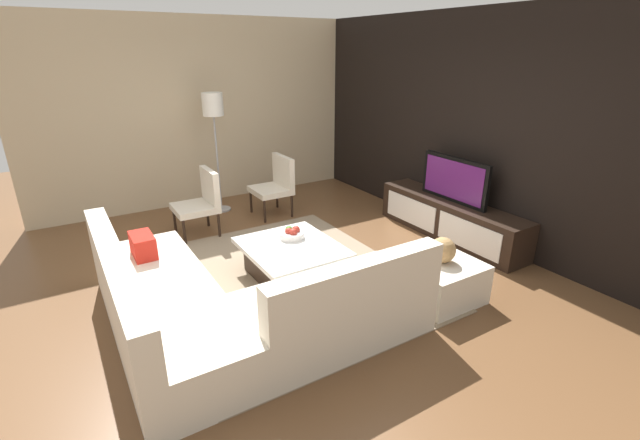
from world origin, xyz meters
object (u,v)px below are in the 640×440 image
at_px(accent_chair_near, 202,199).
at_px(ottoman, 439,280).
at_px(floor_lamp, 213,113).
at_px(accent_chair_far, 276,182).
at_px(television, 454,180).
at_px(media_console, 450,219).
at_px(fruit_bowl, 292,234).
at_px(sectional_couch, 228,305).
at_px(decorative_ball, 443,250).
at_px(coffee_table, 292,261).

xyz_separation_m(accent_chair_near, ottoman, (2.84, 1.47, -0.29)).
height_order(floor_lamp, accent_chair_far, floor_lamp).
relative_size(floor_lamp, accent_chair_far, 2.02).
distance_m(television, floor_lamp, 3.46).
distance_m(media_console, ottoman, 1.62).
bearing_deg(accent_chair_far, fruit_bowl, -26.52).
bearing_deg(ottoman, fruit_bowl, -144.25).
bearing_deg(ottoman, floor_lamp, -165.10).
bearing_deg(sectional_couch, media_console, 99.30).
height_order(sectional_couch, decorative_ball, sectional_couch).
relative_size(media_console, sectional_couch, 0.89).
relative_size(coffee_table, fruit_bowl, 3.84).
bearing_deg(coffee_table, sectional_couch, -56.32).
bearing_deg(sectional_couch, television, 99.29).
distance_m(coffee_table, ottoman, 1.55).
height_order(accent_chair_near, accent_chair_far, same).
height_order(coffee_table, fruit_bowl, fruit_bowl).
bearing_deg(decorative_ball, media_console, 129.73).
xyz_separation_m(floor_lamp, ottoman, (3.61, 0.96, -1.27)).
relative_size(television, accent_chair_far, 1.19).
xyz_separation_m(ottoman, accent_chair_far, (-3.02, -0.29, 0.29)).
xyz_separation_m(television, sectional_couch, (0.53, -3.24, -0.49)).
relative_size(sectional_couch, coffee_table, 2.28).
bearing_deg(accent_chair_far, floor_lamp, -136.82).
relative_size(ottoman, decorative_ball, 2.78).
relative_size(media_console, coffee_table, 2.03).
height_order(sectional_couch, accent_chair_far, accent_chair_far).
height_order(coffee_table, floor_lamp, floor_lamp).
bearing_deg(floor_lamp, accent_chair_far, 48.70).
bearing_deg(coffee_table, television, 87.51).
distance_m(media_console, television, 0.53).
relative_size(accent_chair_near, ottoman, 1.24).
relative_size(television, accent_chair_near, 1.19).
height_order(television, sectional_couch, television).
bearing_deg(accent_chair_near, fruit_bowl, 22.94).
bearing_deg(floor_lamp, coffee_table, -2.02).
height_order(television, accent_chair_far, television).
bearing_deg(ottoman, sectional_couch, -104.27).
bearing_deg(accent_chair_near, ottoman, 31.32).
relative_size(accent_chair_far, decorative_ball, 3.46).
xyz_separation_m(media_console, television, (0.00, 0.00, 0.53)).
bearing_deg(accent_chair_far, media_console, 32.30).
bearing_deg(fruit_bowl, ottoman, 35.75).
relative_size(floor_lamp, decorative_ball, 6.98).
relative_size(sectional_couch, decorative_ball, 9.72).
bearing_deg(coffee_table, fruit_bowl, 150.33).
bearing_deg(floor_lamp, decorative_ball, 14.90).
xyz_separation_m(sectional_couch, floor_lamp, (-3.10, 1.03, 1.18)).
xyz_separation_m(accent_chair_near, floor_lamp, (-0.77, 0.51, 0.98)).
xyz_separation_m(television, accent_chair_near, (-1.80, -2.72, -0.30)).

